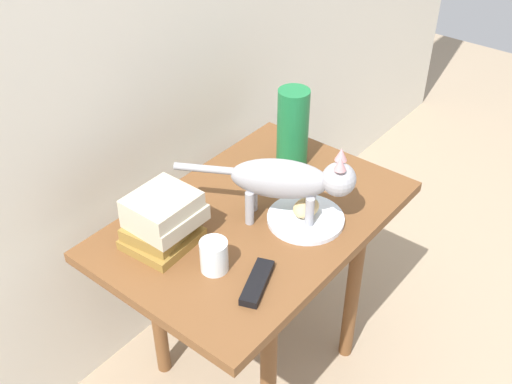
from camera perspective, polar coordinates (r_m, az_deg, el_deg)
The scene contains 10 objects.
ground_plane at distance 2.13m, azimuth 0.00°, elevation -15.26°, with size 6.00×6.00×0.00m, color gray.
back_panel at distance 1.70m, azimuth -11.17°, elevation 16.26°, with size 4.00×0.04×2.20m, color silver.
side_table at distance 1.74m, azimuth 0.00°, elevation -4.44°, with size 0.86×0.57×0.62m.
plate at distance 1.67m, azimuth 4.63°, elevation -2.49°, with size 0.21×0.21×0.01m, color silver.
bread_roll at distance 1.66m, azimuth 4.68°, elevation -1.47°, with size 0.08×0.06×0.05m, color #E0BC7A.
cat at distance 1.59m, azimuth 3.28°, elevation 1.12°, with size 0.27×0.43×0.23m.
book_stack at distance 1.57m, azimuth -8.68°, elevation -2.58°, with size 0.19×0.17×0.15m.
green_vase at distance 1.84m, azimuth 3.44°, elevation 5.98°, with size 0.09×0.09×0.25m, color #196B38.
candle_jar at distance 1.50m, azimuth -3.92°, elevation -6.08°, with size 0.07×0.07×0.08m.
tv_remote at distance 1.48m, azimuth 0.11°, elevation -8.41°, with size 0.15×0.04×0.02m, color black.
Camera 1 is at (-1.03, -0.83, 1.67)m, focal length 43.02 mm.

